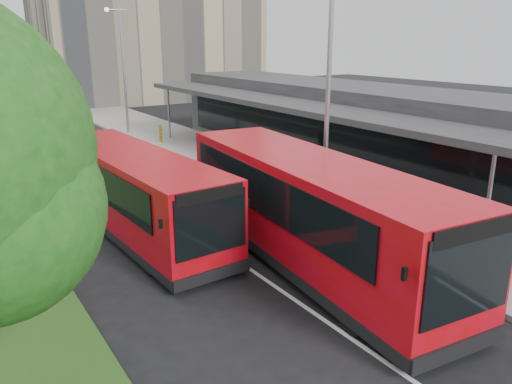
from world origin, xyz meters
The scene contains 14 objects.
ground centered at (0.00, 0.00, 0.00)m, with size 120.00×120.00×0.00m, color black.
pavement centered at (6.00, 20.00, 0.07)m, with size 5.00×80.00×0.15m, color gray.
lane_centre_line centered at (0.00, 15.00, 0.01)m, with size 0.12×70.00×0.01m, color silver.
kerb_dashes centered at (3.30, 19.00, 0.01)m, with size 0.12×56.00×0.01m.
office_block centered at (14.00, 42.00, 9.00)m, with size 22.00×12.00×18.00m, color gray.
station_building centered at (10.86, 8.00, 2.04)m, with size 7.70×26.00×4.00m.
lamp_post_near centered at (4.12, 2.00, 4.72)m, with size 1.44×0.28×8.00m.
lamp_post_far centered at (4.12, 22.00, 4.72)m, with size 1.44×0.28×8.00m.
bus_main centered at (1.62, -0.37, 1.57)m, with size 3.80×10.99×3.05m.
bus_second centered at (-1.62, 4.57, 1.39)m, with size 2.92×9.72×2.72m.
litter_bin centered at (4.98, 11.03, 0.65)m, with size 0.56×0.56×1.00m, color #3C2A18.
bollard centered at (4.81, 17.91, 0.67)m, with size 0.17×0.17×1.05m, color gold.
car_near centered at (2.13, 38.94, 0.60)m, with size 1.43×3.54×1.21m, color #561E0C.
car_far centered at (-0.73, 44.49, 0.67)m, with size 1.43×4.09×1.35m, color navy.
Camera 1 is at (-6.83, -10.54, 6.16)m, focal length 35.00 mm.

